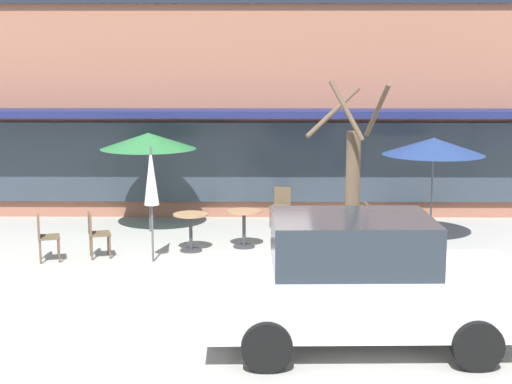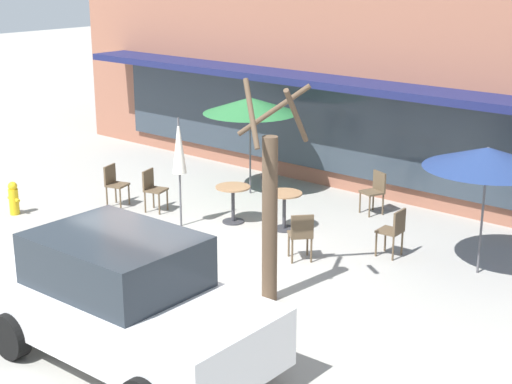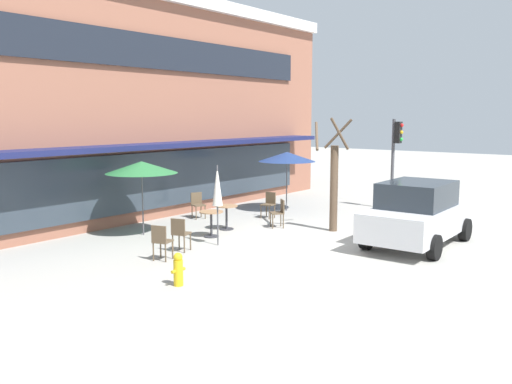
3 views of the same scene
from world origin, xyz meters
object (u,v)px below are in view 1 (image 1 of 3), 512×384
patio_umbrella_green_folded (148,141)px  patio_umbrella_corner_open (151,177)px  cafe_table_streetside (191,226)px  cafe_chair_2 (361,221)px  cafe_chair_3 (281,203)px  cafe_table_near_wall (244,222)px  cafe_chair_1 (45,234)px  patio_umbrella_cream_folded (434,146)px  cafe_chair_4 (96,231)px  parked_sedan (359,281)px  cafe_chair_0 (309,234)px  street_tree (352,197)px

patio_umbrella_green_folded → patio_umbrella_corner_open: size_ratio=1.00×
cafe_table_streetside → cafe_chair_2: cafe_chair_2 is taller
patio_umbrella_corner_open → cafe_chair_2: bearing=17.8°
cafe_table_streetside → patio_umbrella_green_folded: 2.55m
patio_umbrella_green_folded → cafe_chair_3: 3.34m
cafe_table_near_wall → cafe_chair_1: 3.92m
cafe_table_streetside → cafe_chair_3: 3.00m
cafe_chair_1 → cafe_chair_3: bearing=35.1°
patio_umbrella_cream_folded → cafe_chair_4: 7.01m
cafe_chair_3 → cafe_chair_4: size_ratio=1.00×
patio_umbrella_cream_folded → parked_sedan: patio_umbrella_cream_folded is taller
parked_sedan → cafe_table_near_wall: bearing=107.1°
cafe_table_near_wall → patio_umbrella_cream_folded: 4.19m
patio_umbrella_green_folded → cafe_chair_0: (3.39, -2.53, -1.50)m
patio_umbrella_cream_folded → cafe_chair_1: size_ratio=2.47×
cafe_chair_0 → street_tree: bearing=-68.9°
cafe_table_near_wall → cafe_chair_2: 2.39m
patio_umbrella_corner_open → cafe_chair_1: (-2.05, 0.01, -1.10)m
patio_umbrella_cream_folded → parked_sedan: bearing=-110.4°
cafe_chair_0 → cafe_chair_1: same height
patio_umbrella_cream_folded → cafe_chair_0: (-2.62, -1.55, -1.50)m
cafe_chair_0 → cafe_chair_1: (-5.01, -0.06, 0.00)m
cafe_table_streetside → street_tree: size_ratio=0.22×
cafe_table_near_wall → patio_umbrella_cream_folded: (3.88, 0.44, 1.51)m
cafe_chair_3 → cafe_chair_2: bearing=-49.9°
cafe_chair_4 → street_tree: bearing=-21.0°
cafe_table_near_wall → cafe_table_streetside: size_ratio=1.00×
patio_umbrella_cream_folded → parked_sedan: 6.40m
cafe_table_near_wall → patio_umbrella_green_folded: bearing=146.2°
patio_umbrella_cream_folded → patio_umbrella_corner_open: size_ratio=1.00×
cafe_chair_1 → parked_sedan: (5.43, -4.29, 0.35)m
cafe_chair_1 → street_tree: (5.62, -1.53, 1.01)m
cafe_table_streetside → cafe_chair_3: size_ratio=0.85×
cafe_chair_4 → street_tree: street_tree is taller
cafe_chair_2 → cafe_chair_1: bearing=-168.0°
cafe_chair_1 → parked_sedan: size_ratio=0.21×
patio_umbrella_green_folded → cafe_chair_4: patio_umbrella_green_folded is taller
parked_sedan → cafe_chair_4: bearing=134.7°
patio_umbrella_corner_open → parked_sedan: (3.38, -4.28, -0.75)m
patio_umbrella_green_folded → cafe_chair_0: patio_umbrella_green_folded is taller
cafe_table_streetside → patio_umbrella_corner_open: 1.54m
cafe_table_near_wall → cafe_chair_4: size_ratio=0.85×
patio_umbrella_corner_open → cafe_chair_3: (2.50, 3.20, -1.10)m
cafe_chair_0 → parked_sedan: parked_sedan is taller
cafe_chair_1 → street_tree: 5.91m
cafe_table_streetside → patio_umbrella_cream_folded: bearing=8.9°
cafe_table_streetside → cafe_chair_2: bearing=7.8°
patio_umbrella_corner_open → cafe_chair_0: size_ratio=2.47×
patio_umbrella_green_folded → cafe_chair_4: size_ratio=2.47×
patio_umbrella_corner_open → cafe_chair_4: bearing=165.8°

